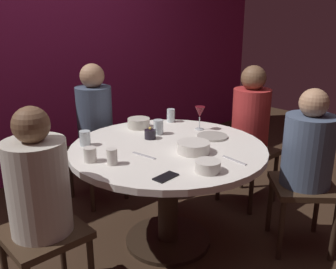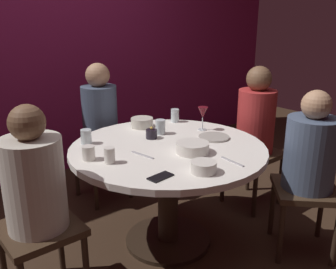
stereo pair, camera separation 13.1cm
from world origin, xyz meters
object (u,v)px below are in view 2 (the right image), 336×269
object	(u,v)px
dinner_plate	(214,137)
bowl_serving_large	(204,167)
seated_diner_back	(100,118)
candle_holder	(151,134)
seated_diner_front_right	(310,155)
cup_center_front	(110,155)
cup_near_candle	(160,127)
wine_glass	(203,113)
dining_table	(168,168)
seated_diner_right	(256,122)
bowl_small_white	(192,148)
cup_by_right_diner	(86,137)
bowl_salad_center	(142,123)
cup_far_edge	(175,116)
seated_diner_left	(35,186)
cell_phone	(161,177)
cup_by_left_diner	(89,153)

from	to	relation	value
dinner_plate	bowl_serving_large	world-z (taller)	bowl_serving_large
seated_diner_back	candle_holder	size ratio (longest dim) A/B	13.85
seated_diner_front_right	cup_center_front	xyz separation A→B (m)	(-1.09, 0.64, 0.08)
cup_near_candle	wine_glass	bearing A→B (deg)	-22.46
seated_diner_back	dinner_plate	xyz separation A→B (m)	(0.35, -0.97, 0.00)
dining_table	cup_center_front	bearing A→B (deg)	-178.86
seated_diner_right	wine_glass	world-z (taller)	seated_diner_right
bowl_small_white	cup_by_right_diner	size ratio (longest dim) A/B	2.10
bowl_salad_center	cup_center_front	bearing A→B (deg)	-140.41
cup_by_right_diner	bowl_serving_large	bearing A→B (deg)	-71.72
seated_diner_back	cup_far_edge	bearing A→B (deg)	39.89
bowl_salad_center	cup_far_edge	bearing A→B (deg)	-9.26
seated_diner_front_right	bowl_serving_large	size ratio (longest dim) A/B	7.80
seated_diner_left	cell_phone	xyz separation A→B (m)	(0.55, -0.36, 0.02)
bowl_small_white	candle_holder	bearing A→B (deg)	94.09
dining_table	bowl_salad_center	world-z (taller)	bowl_salad_center
cell_phone	cup_far_edge	bearing A→B (deg)	129.42
seated_diner_back	bowl_small_white	world-z (taller)	seated_diner_back
bowl_salad_center	cup_far_edge	distance (m)	0.29
seated_diner_back	bowl_salad_center	bearing A→B (deg)	14.90
wine_glass	cup_by_left_diner	xyz separation A→B (m)	(-0.94, 0.00, -0.09)
candle_holder	cup_far_edge	world-z (taller)	cup_far_edge
seated_diner_right	cup_center_front	world-z (taller)	seated_diner_right
dining_table	wine_glass	world-z (taller)	wine_glass
cell_phone	bowl_small_white	xyz separation A→B (m)	(0.38, 0.16, 0.03)
cell_phone	cup_by_left_diner	distance (m)	0.50
seated_diner_front_right	candle_holder	world-z (taller)	seated_diner_front_right
cup_by_left_diner	dinner_plate	bearing A→B (deg)	-12.27
seated_diner_back	seated_diner_front_right	world-z (taller)	seated_diner_back
dinner_plate	wine_glass	bearing A→B (deg)	69.42
cup_center_front	dining_table	bearing A→B (deg)	1.14
seated_diner_back	cup_center_front	xyz separation A→B (m)	(-0.45, -0.90, 0.04)
seated_diner_right	bowl_small_white	bearing A→B (deg)	12.40
cup_far_edge	candle_holder	bearing A→B (deg)	-151.70
bowl_salad_center	cup_near_candle	size ratio (longest dim) A/B	1.60
candle_holder	bowl_small_white	world-z (taller)	candle_holder
seated_diner_left	cup_far_edge	world-z (taller)	seated_diner_left
candle_holder	bowl_serving_large	size ratio (longest dim) A/B	0.59
bowl_small_white	seated_diner_left	bearing A→B (deg)	168.36
candle_holder	cup_by_left_diner	distance (m)	0.54
bowl_salad_center	cup_far_edge	world-z (taller)	cup_far_edge
cup_center_front	bowl_small_white	bearing A→B (deg)	-20.61
dinner_plate	bowl_small_white	world-z (taller)	bowl_small_white
bowl_serving_large	cup_far_edge	size ratio (longest dim) A/B	1.36
seated_diner_front_right	seated_diner_back	bearing A→B (deg)	-22.29
bowl_serving_large	cup_center_front	bearing A→B (deg)	126.56
seated_diner_front_right	dinner_plate	distance (m)	0.64
cup_near_candle	cup_by_right_diner	world-z (taller)	cup_near_candle
cup_by_left_diner	cup_center_front	bearing A→B (deg)	-59.60
cup_by_right_diner	cell_phone	bearing A→B (deg)	-86.15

